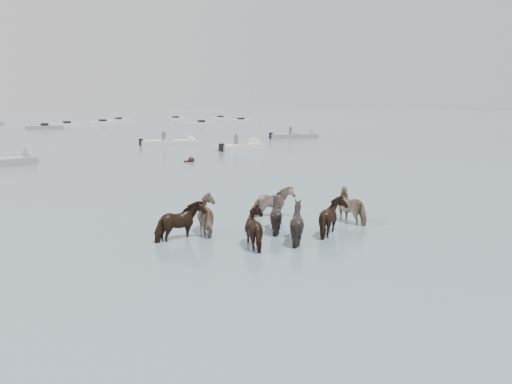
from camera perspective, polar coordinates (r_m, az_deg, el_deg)
ground at (r=15.57m, az=-1.91°, el=-5.05°), size 400.00×400.00×0.00m
pony_herd at (r=16.25m, az=2.07°, el=-2.84°), size 7.51×4.27×1.36m
swimming_pony at (r=35.33m, az=-7.03°, el=3.40°), size 0.72×0.44×0.44m
motorboat_c at (r=48.97m, az=-8.54°, el=5.27°), size 5.50×2.98×1.92m
motorboat_d at (r=44.27m, az=-1.06°, el=4.91°), size 5.06×2.76×1.92m
motorboat_e at (r=57.73m, az=4.78°, el=6.01°), size 5.71×3.43×1.92m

